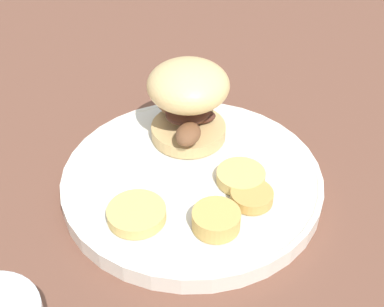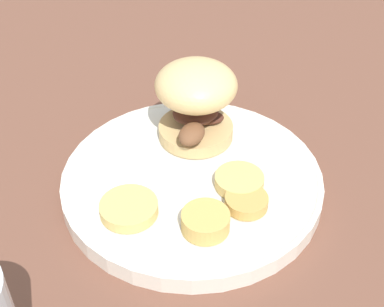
{
  "view_description": "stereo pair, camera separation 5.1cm",
  "coord_description": "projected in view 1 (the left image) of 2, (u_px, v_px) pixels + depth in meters",
  "views": [
    {
      "loc": [
        -0.18,
        0.36,
        0.37
      ],
      "look_at": [
        0.0,
        0.0,
        0.05
      ],
      "focal_mm": 50.0,
      "sensor_mm": 36.0,
      "label": 1
    },
    {
      "loc": [
        -0.22,
        0.33,
        0.37
      ],
      "look_at": [
        0.0,
        0.0,
        0.05
      ],
      "focal_mm": 50.0,
      "sensor_mm": 36.0,
      "label": 2
    }
  ],
  "objects": [
    {
      "name": "ground_plane",
      "position": [
        192.0,
        188.0,
        0.54
      ],
      "size": [
        4.0,
        4.0,
        0.0
      ],
      "primitive_type": "plane",
      "color": "brown"
    },
    {
      "name": "dinner_plate",
      "position": [
        192.0,
        180.0,
        0.53
      ],
      "size": [
        0.26,
        0.26,
        0.02
      ],
      "color": "white",
      "rests_on": "ground_plane"
    },
    {
      "name": "sandwich",
      "position": [
        187.0,
        99.0,
        0.55
      ],
      "size": [
        0.09,
        0.09,
        0.09
      ],
      "color": "tan",
      "rests_on": "dinner_plate"
    },
    {
      "name": "potato_round_0",
      "position": [
        216.0,
        220.0,
        0.47
      ],
      "size": [
        0.04,
        0.04,
        0.02
      ],
      "primitive_type": "cylinder",
      "color": "tan",
      "rests_on": "dinner_plate"
    },
    {
      "name": "potato_round_1",
      "position": [
        241.0,
        177.0,
        0.52
      ],
      "size": [
        0.05,
        0.05,
        0.01
      ],
      "primitive_type": "cylinder",
      "color": "#DBB766",
      "rests_on": "dinner_plate"
    },
    {
      "name": "potato_round_2",
      "position": [
        137.0,
        214.0,
        0.48
      ],
      "size": [
        0.05,
        0.05,
        0.01
      ],
      "primitive_type": "cylinder",
      "color": "#DBB766",
      "rests_on": "dinner_plate"
    },
    {
      "name": "potato_round_3",
      "position": [
        252.0,
        196.0,
        0.5
      ],
      "size": [
        0.04,
        0.04,
        0.01
      ],
      "primitive_type": "cylinder",
      "color": "tan",
      "rests_on": "dinner_plate"
    }
  ]
}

